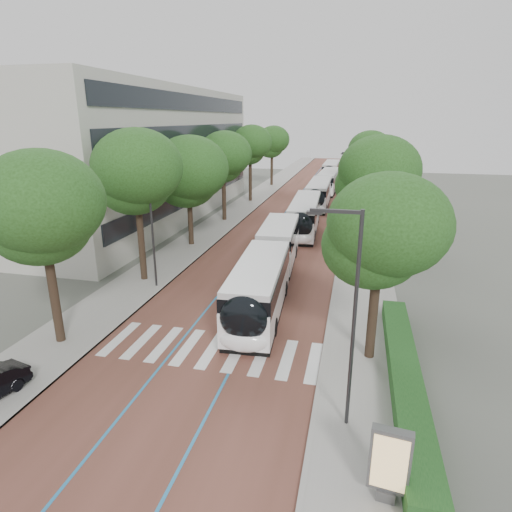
{
  "coord_description": "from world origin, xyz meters",
  "views": [
    {
      "loc": [
        6.55,
        -16.56,
        10.81
      ],
      "look_at": [
        0.58,
        8.92,
        2.4
      ],
      "focal_mm": 30.0,
      "sensor_mm": 36.0,
      "label": 1
    }
  ],
  "objects": [
    {
      "name": "bus_queued_2",
      "position": [
        2.31,
        50.16,
        1.62
      ],
      "size": [
        2.89,
        12.47,
        3.2
      ],
      "rotation": [
        0.0,
        0.0,
        -0.03
      ],
      "color": "white",
      "rests_on": "ground"
    },
    {
      "name": "lamp_post_left",
      "position": [
        -6.1,
        8.0,
        4.12
      ],
      "size": [
        0.14,
        0.14,
        8.0
      ],
      "primitive_type": "cylinder",
      "color": "#2F2F31",
      "rests_on": "sidewalk_left"
    },
    {
      "name": "sidewalk_right",
      "position": [
        7.5,
        40.0,
        0.06
      ],
      "size": [
        4.0,
        140.0,
        0.12
      ],
      "primitive_type": "cube",
      "color": "gray",
      "rests_on": "ground"
    },
    {
      "name": "bus_queued_0",
      "position": [
        1.77,
        24.94,
        1.62
      ],
      "size": [
        3.06,
        12.5,
        3.2
      ],
      "rotation": [
        0.0,
        0.0,
        0.04
      ],
      "color": "white",
      "rests_on": "ground"
    },
    {
      "name": "road",
      "position": [
        0.0,
        40.0,
        0.01
      ],
      "size": [
        11.0,
        140.0,
        0.02
      ],
      "primitive_type": "cube",
      "color": "#563126",
      "rests_on": "ground"
    },
    {
      "name": "streetlight_far",
      "position": [
        6.62,
        22.0,
        4.82
      ],
      "size": [
        1.82,
        0.2,
        8.0
      ],
      "color": "#2F2F31",
      "rests_on": "sidewalk_right"
    },
    {
      "name": "bus_queued_3",
      "position": [
        1.79,
        64.52,
        1.62
      ],
      "size": [
        2.58,
        12.41,
        3.2
      ],
      "rotation": [
        0.0,
        0.0,
        -0.0
      ],
      "color": "white",
      "rests_on": "ground"
    },
    {
      "name": "streetlight_near",
      "position": [
        6.62,
        -3.0,
        4.82
      ],
      "size": [
        1.82,
        0.2,
        8.0
      ],
      "color": "#2F2F31",
      "rests_on": "sidewalk_right"
    },
    {
      "name": "hedge",
      "position": [
        9.1,
        0.0,
        0.52
      ],
      "size": [
        1.2,
        14.0,
        0.8
      ],
      "primitive_type": "cube",
      "color": "#164118",
      "rests_on": "sidewalk_right"
    },
    {
      "name": "sidewalk_left",
      "position": [
        -7.5,
        40.0,
        0.06
      ],
      "size": [
        4.0,
        140.0,
        0.12
      ],
      "primitive_type": "cube",
      "color": "gray",
      "rests_on": "ground"
    },
    {
      "name": "ad_panel",
      "position": [
        8.04,
        -6.1,
        1.39
      ],
      "size": [
        1.19,
        0.51,
        2.41
      ],
      "rotation": [
        0.0,
        0.0,
        -0.12
      ],
      "color": "#59595B",
      "rests_on": "sidewalk_right"
    },
    {
      "name": "kerb_left",
      "position": [
        -5.6,
        40.0,
        0.06
      ],
      "size": [
        0.2,
        140.0,
        0.14
      ],
      "primitive_type": "cube",
      "color": "gray",
      "rests_on": "ground"
    },
    {
      "name": "lane_line_left",
      "position": [
        -1.6,
        40.0,
        0.02
      ],
      "size": [
        0.12,
        126.0,
        0.01
      ],
      "primitive_type": "cube",
      "color": "teal",
      "rests_on": "road"
    },
    {
      "name": "ground",
      "position": [
        0.0,
        0.0,
        0.0
      ],
      "size": [
        160.0,
        160.0,
        0.0
      ],
      "primitive_type": "plane",
      "color": "#51544C",
      "rests_on": "ground"
    },
    {
      "name": "bus_queued_1",
      "position": [
        1.95,
        38.19,
        1.62
      ],
      "size": [
        2.66,
        12.42,
        3.2
      ],
      "rotation": [
        0.0,
        0.0,
        0.01
      ],
      "color": "white",
      "rests_on": "ground"
    },
    {
      "name": "lead_bus",
      "position": [
        1.37,
        9.16,
        1.63
      ],
      "size": [
        3.65,
        18.52,
        3.2
      ],
      "rotation": [
        0.0,
        0.0,
        0.06
      ],
      "color": "black",
      "rests_on": "ground"
    },
    {
      "name": "kerb_right",
      "position": [
        5.6,
        40.0,
        0.06
      ],
      "size": [
        0.2,
        140.0,
        0.14
      ],
      "primitive_type": "cube",
      "color": "gray",
      "rests_on": "ground"
    },
    {
      "name": "office_building",
      "position": [
        -19.47,
        28.0,
        7.0
      ],
      "size": [
        18.11,
        40.0,
        14.0
      ],
      "color": "#ACAA9F",
      "rests_on": "ground"
    },
    {
      "name": "trees_right",
      "position": [
        7.7,
        23.58,
        6.31
      ],
      "size": [
        5.81,
        47.52,
        9.27
      ],
      "color": "black",
      "rests_on": "ground"
    },
    {
      "name": "lane_line_right",
      "position": [
        1.6,
        40.0,
        0.02
      ],
      "size": [
        0.12,
        126.0,
        0.01
      ],
      "primitive_type": "cube",
      "color": "teal",
      "rests_on": "road"
    },
    {
      "name": "zebra_crossing",
      "position": [
        0.2,
        1.0,
        0.03
      ],
      "size": [
        10.55,
        3.6,
        0.01
      ],
      "color": "silver",
      "rests_on": "ground"
    },
    {
      "name": "trees_left",
      "position": [
        -7.5,
        22.96,
        6.77
      ],
      "size": [
        6.49,
        60.41,
        9.75
      ],
      "color": "black",
      "rests_on": "ground"
    }
  ]
}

